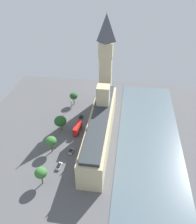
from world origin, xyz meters
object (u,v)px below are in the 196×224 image
double_decker_bus_leading (78,128)px  street_lamp_slot_10 (71,103)px  plane_tree_under_trees (74,96)px  parliament_building (100,126)px  plane_tree_midblock (51,141)px  plane_tree_far_end (60,121)px  car_dark_green_trailing (81,117)px  pedestrian_corner (83,142)px  pedestrian_near_tower (75,174)px  car_silver_opposite_hall (71,151)px  clock_tower (106,60)px  car_white_kerbside (59,166)px  plane_tree_by_river_gate (41,173)px

double_decker_bus_leading → street_lamp_slot_10: size_ratio=1.57×
plane_tree_under_trees → street_lamp_slot_10: 6.61m
plane_tree_under_trees → parliament_building: bearing=124.8°
plane_tree_midblock → street_lamp_slot_10: (-0.95, -39.74, -2.13)m
plane_tree_far_end → plane_tree_midblock: plane_tree_far_end is taller
plane_tree_far_end → street_lamp_slot_10: size_ratio=1.41×
car_dark_green_trailing → pedestrian_corner: car_dark_green_trailing is taller
plane_tree_far_end → pedestrian_near_tower: bearing=115.9°
parliament_building → pedestrian_corner: parliament_building is taller
plane_tree_midblock → plane_tree_under_trees: plane_tree_midblock is taller
car_dark_green_trailing → plane_tree_under_trees: 17.76m
parliament_building → car_silver_opposite_hall: bearing=46.9°
clock_tower → pedestrian_corner: clock_tower is taller
double_decker_bus_leading → pedestrian_near_tower: bearing=-75.3°
plane_tree_far_end → plane_tree_midblock: (0.03, 17.32, 0.17)m
double_decker_bus_leading → plane_tree_under_trees: (8.51, -28.24, 3.70)m
car_white_kerbside → plane_tree_by_river_gate: (4.68, 10.08, 5.73)m
parliament_building → double_decker_bus_leading: bearing=-13.8°
car_white_kerbside → street_lamp_slot_10: street_lamp_slot_10 is taller
plane_tree_far_end → car_white_kerbside: bearing=103.3°
pedestrian_corner → clock_tower: bearing=-163.7°
plane_tree_under_trees → street_lamp_slot_10: plane_tree_under_trees is taller
parliament_building → pedestrian_near_tower: (7.82, 28.35, -7.14)m
pedestrian_near_tower → car_dark_green_trailing: bearing=-164.4°
car_silver_opposite_hall → plane_tree_under_trees: size_ratio=0.48×
pedestrian_near_tower → plane_tree_midblock: 21.28m
plane_tree_by_river_gate → street_lamp_slot_10: size_ratio=1.32×
car_white_kerbside → street_lamp_slot_10: 50.30m
pedestrian_corner → parliament_building: bearing=149.1°
plane_tree_by_river_gate → plane_tree_far_end: bearing=-87.2°
clock_tower → car_white_kerbside: bearing=76.9°
plane_tree_by_river_gate → clock_tower: bearing=-104.8°
clock_tower → car_dark_green_trailing: size_ratio=13.82×
pedestrian_near_tower → plane_tree_far_end: 35.00m
car_white_kerbside → plane_tree_under_trees: plane_tree_under_trees is taller
pedestrian_near_tower → plane_tree_midblock: plane_tree_midblock is taller
plane_tree_far_end → plane_tree_under_trees: 28.85m
plane_tree_midblock → car_silver_opposite_hall: bearing=-176.6°
clock_tower → car_dark_green_trailing: clock_tower is taller
plane_tree_under_trees → street_lamp_slot_10: bearing=89.4°
car_silver_opposite_hall → pedestrian_corner: (-4.68, -8.33, -0.15)m
car_silver_opposite_hall → plane_tree_midblock: 11.47m
plane_tree_midblock → street_lamp_slot_10: plane_tree_midblock is taller
car_silver_opposite_hall → street_lamp_slot_10: (8.83, -39.16, 3.82)m
pedestrian_near_tower → car_white_kerbside: bearing=-105.3°
clock_tower → plane_tree_under_trees: 31.81m
car_dark_green_trailing → street_lamp_slot_10: size_ratio=0.62×
plane_tree_far_end → plane_tree_under_trees: bearing=-92.0°
plane_tree_far_end → plane_tree_midblock: 17.32m
double_decker_bus_leading → plane_tree_far_end: (9.51, 0.59, 4.04)m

